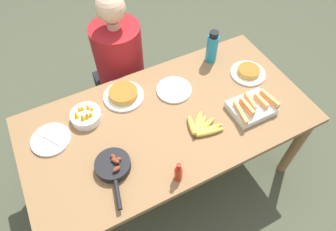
# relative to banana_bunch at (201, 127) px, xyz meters

# --- Properties ---
(ground_plane) EXTENTS (14.00, 14.00, 0.00)m
(ground_plane) POSITION_rel_banana_bunch_xyz_m (-0.14, 0.16, -0.74)
(ground_plane) COLOR #474C38
(dining_table) EXTENTS (1.79, 0.92, 0.72)m
(dining_table) POSITION_rel_banana_bunch_xyz_m (-0.14, 0.16, -0.10)
(dining_table) COLOR olive
(dining_table) RESTS_ON ground_plane
(banana_bunch) EXTENTS (0.21, 0.20, 0.04)m
(banana_bunch) POSITION_rel_banana_bunch_xyz_m (0.00, 0.00, 0.00)
(banana_bunch) COLOR gold
(banana_bunch) RESTS_ON dining_table
(melon_tray) EXTENTS (0.27, 0.21, 0.10)m
(melon_tray) POSITION_rel_banana_bunch_xyz_m (0.35, -0.02, 0.02)
(melon_tray) COLOR silver
(melon_tray) RESTS_ON dining_table
(skillet) EXTENTS (0.20, 0.35, 0.08)m
(skillet) POSITION_rel_banana_bunch_xyz_m (-0.56, -0.01, 0.01)
(skillet) COLOR black
(skillet) RESTS_ON dining_table
(frittata_plate_center) EXTENTS (0.26, 0.26, 0.06)m
(frittata_plate_center) POSITION_rel_banana_bunch_xyz_m (-0.32, 0.45, 0.01)
(frittata_plate_center) COLOR white
(frittata_plate_center) RESTS_ON dining_table
(frittata_plate_side) EXTENTS (0.24, 0.24, 0.05)m
(frittata_plate_side) POSITION_rel_banana_bunch_xyz_m (0.53, 0.25, 0.00)
(frittata_plate_side) COLOR white
(frittata_plate_side) RESTS_ON dining_table
(empty_plate_near_front) EXTENTS (0.23, 0.23, 0.02)m
(empty_plate_near_front) POSITION_rel_banana_bunch_xyz_m (-0.83, 0.33, -0.01)
(empty_plate_near_front) COLOR white
(empty_plate_near_front) RESTS_ON dining_table
(empty_plate_far_left) EXTENTS (0.23, 0.23, 0.02)m
(empty_plate_far_left) POSITION_rel_banana_bunch_xyz_m (-0.00, 0.35, -0.01)
(empty_plate_far_left) COLOR white
(empty_plate_far_left) RESTS_ON dining_table
(fruit_bowl_mango) EXTENTS (0.19, 0.19, 0.11)m
(fruit_bowl_mango) POSITION_rel_banana_bunch_xyz_m (-0.59, 0.39, 0.02)
(fruit_bowl_mango) COLOR white
(fruit_bowl_mango) RESTS_ON dining_table
(water_bottle) EXTENTS (0.08, 0.08, 0.25)m
(water_bottle) POSITION_rel_banana_bunch_xyz_m (0.37, 0.49, 0.10)
(water_bottle) COLOR teal
(water_bottle) RESTS_ON dining_table
(hot_sauce_bottle) EXTENTS (0.04, 0.04, 0.15)m
(hot_sauce_bottle) POSITION_rel_banana_bunch_xyz_m (-0.28, -0.22, 0.05)
(hot_sauce_bottle) COLOR #B72814
(hot_sauce_bottle) RESTS_ON dining_table
(person_figure) EXTENTS (0.40, 0.40, 1.20)m
(person_figure) POSITION_rel_banana_bunch_xyz_m (-0.19, 0.88, -0.26)
(person_figure) COLOR black
(person_figure) RESTS_ON ground_plane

